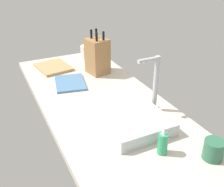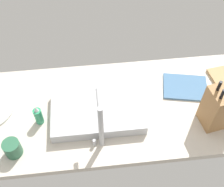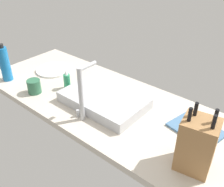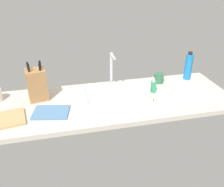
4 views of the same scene
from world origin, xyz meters
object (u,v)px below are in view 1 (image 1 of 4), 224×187
Objects in this scene: coffee_mug at (87,52)px; faucet at (154,81)px; ceramic_cup at (213,150)px; sink_basin at (125,113)px; cutting_board at (53,67)px; soap_bottle at (163,143)px; dish_towel at (70,83)px; knife_block at (97,56)px.

faucet is at bearing 1.29° from coffee_mug.
faucet is at bearing -178.51° from ceramic_cup.
cutting_board is at bearing -169.23° from sink_basin.
soap_bottle is 1.30× the size of coffee_mug.
cutting_board reaches higher than dish_towel.
faucet is 41.89cm from ceramic_cup.
knife_block is 2.34× the size of soap_bottle.
ceramic_cup is (96.05, 6.77, -7.45)cm from knife_block.
soap_bottle is at bearing -6.33° from coffee_mug.
sink_basin is 1.87× the size of cutting_board.
soap_bottle reaches higher than cutting_board.
dish_towel is 46.14cm from coffee_mug.
sink_basin is at bearing -157.03° from ceramic_cup.
sink_basin is at bearing 13.93° from dish_towel.
knife_block is at bearing -175.97° from ceramic_cup.
dish_towel is 92.40cm from ceramic_cup.
knife_block is at bearing -174.16° from faucet.
soap_bottle is 19.22cm from ceramic_cup.
ceramic_cup is at bearing 55.01° from soap_bottle.
dish_towel is (28.41, 2.62, -0.30)cm from cutting_board.
dish_towel is at bearing -166.07° from sink_basin.
cutting_board is at bearing -171.56° from soap_bottle.
soap_bottle is at bearing 9.60° from dish_towel.
faucet reaches higher than cutting_board.
sink_basin is at bearing -20.04° from knife_block.
soap_bottle is (28.53, 1.03, 2.25)cm from sink_basin.
faucet is (-0.51, 15.71, 13.44)cm from sink_basin.
ceramic_cup reaches higher than sink_basin.
soap_bottle is at bearing -124.99° from ceramic_cup.
soap_bottle reaches higher than dish_towel.
soap_bottle is at bearing 2.07° from sink_basin.
sink_basin is 42.95cm from ceramic_cup.
soap_bottle is 115.54cm from coffee_mug.
knife_block is at bearing 110.69° from dish_towel.
knife_block is (-56.52, 9.99, 8.63)cm from sink_basin.
coffee_mug reaches higher than dish_towel.
soap_bottle reaches higher than sink_basin.
faucet is 86.61cm from coffee_mug.
knife_block is at bearing 173.99° from soap_bottle.
sink_basin is 1.57× the size of faucet.
cutting_board is 30.19cm from coffee_mug.
ceramic_cup is (125.84, 2.98, -0.58)cm from coffee_mug.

